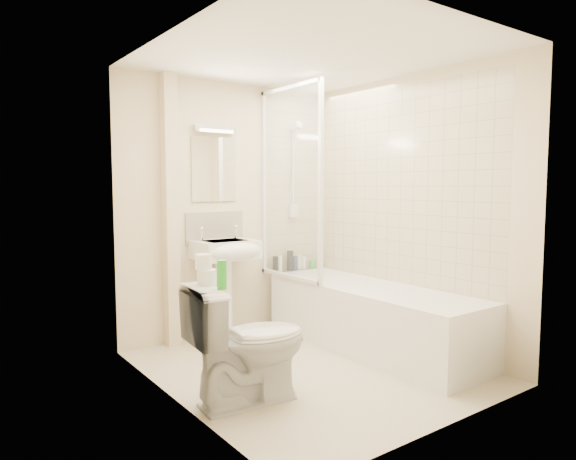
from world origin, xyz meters
TOP-DOWN VIEW (x-y plane):
  - floor at (0.00, 0.00)m, footprint 2.50×2.50m
  - wall_back at (0.00, 1.25)m, footprint 2.20×0.02m
  - wall_left at (-1.10, 0.00)m, footprint 0.02×2.50m
  - wall_right at (1.10, 0.00)m, footprint 0.02×2.50m
  - ceiling at (0.00, 0.00)m, footprint 2.20×2.50m
  - tile_back at (0.75, 1.24)m, footprint 0.70×0.01m
  - tile_right at (1.09, 0.05)m, footprint 0.01×2.10m
  - pipe_boxing at (-0.62, 1.19)m, footprint 0.12×0.12m
  - splashback at (-0.16, 1.24)m, footprint 0.60×0.02m
  - mirror at (-0.16, 1.24)m, footprint 0.46×0.01m
  - strip_light at (-0.16, 1.22)m, footprint 0.42×0.07m
  - bathtub at (0.75, 0.05)m, footprint 0.70×2.10m
  - shower_screen at (0.40, 0.80)m, footprint 0.04×0.92m
  - shower_fixture at (0.75, 1.19)m, footprint 0.10×0.16m
  - pedestal_sink at (-0.16, 1.01)m, footprint 0.55×0.50m
  - bottle_black_a at (0.49, 1.16)m, footprint 0.05×0.05m
  - bottle_white_a at (0.54, 1.16)m, footprint 0.05×0.05m
  - bottle_black_b at (0.67, 1.16)m, footprint 0.06×0.06m
  - bottle_blue at (0.73, 1.16)m, footprint 0.05×0.05m
  - bottle_cream at (0.79, 1.16)m, footprint 0.06×0.06m
  - bottle_white_b at (0.85, 1.16)m, footprint 0.06×0.06m
  - bottle_green at (0.97, 1.16)m, footprint 0.07×0.07m
  - toilet at (-0.72, -0.26)m, footprint 0.61×0.88m
  - toilet_roll_lower at (-0.98, -0.18)m, footprint 0.12×0.12m
  - toilet_roll_upper at (-0.99, -0.16)m, footprint 0.10×0.10m
  - green_bottle at (-0.97, -0.36)m, footprint 0.06×0.06m

SIDE VIEW (x-z plane):
  - floor at x=0.00m, z-range 0.00..0.00m
  - bathtub at x=0.75m, z-range 0.01..0.56m
  - toilet at x=-0.72m, z-range 0.00..0.81m
  - bottle_green at x=0.97m, z-range 0.55..0.63m
  - bottle_white_b at x=0.85m, z-range 0.55..0.68m
  - bottle_blue at x=0.73m, z-range 0.55..0.69m
  - bottle_cream at x=0.79m, z-range 0.55..0.70m
  - bottle_white_a at x=0.54m, z-range 0.55..0.71m
  - bottle_black_a at x=0.49m, z-range 0.55..0.71m
  - bottle_black_b at x=0.67m, z-range 0.55..0.76m
  - pedestal_sink at x=-0.16m, z-range 0.21..1.27m
  - toilet_roll_lower at x=-0.98m, z-range 0.81..0.90m
  - green_bottle at x=-0.97m, z-range 0.81..0.98m
  - toilet_roll_upper at x=-0.99m, z-range 0.90..1.00m
  - splashback at x=-0.16m, z-range 0.88..1.18m
  - wall_back at x=0.00m, z-range 0.00..2.40m
  - wall_left at x=-1.10m, z-range 0.00..2.40m
  - wall_right at x=1.10m, z-range 0.00..2.40m
  - pipe_boxing at x=-0.62m, z-range 0.00..2.40m
  - tile_back at x=0.75m, z-range 0.55..2.30m
  - tile_right at x=1.09m, z-range 0.55..2.30m
  - shower_screen at x=0.40m, z-range 0.55..2.35m
  - shower_fixture at x=0.75m, z-range 1.05..2.04m
  - mirror at x=-0.16m, z-range 1.28..1.88m
  - strip_light at x=-0.16m, z-range 1.92..1.98m
  - ceiling at x=0.00m, z-range 2.39..2.41m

